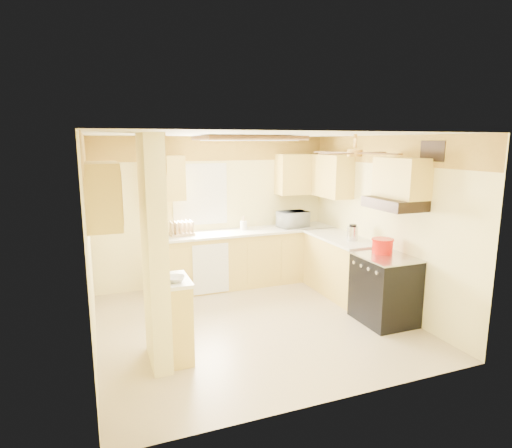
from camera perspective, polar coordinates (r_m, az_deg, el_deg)
name	(u,v)px	position (r m, az deg, el deg)	size (l,w,h in m)	color
floor	(255,324)	(5.91, -0.19, -13.15)	(4.00, 4.00, 0.00)	tan
ceiling	(254,134)	(5.40, -0.21, 11.85)	(4.00, 4.00, 0.00)	white
wall_back	(215,211)	(7.30, -5.52, 1.71)	(4.00, 4.00, 0.00)	#FFEE9B
wall_front	(331,275)	(3.87, 9.95, -6.74)	(4.00, 4.00, 0.00)	#FFEE9B
wall_left	(89,246)	(5.18, -21.38, -2.81)	(3.80, 3.80, 0.00)	#FFEE9B
wall_right	(383,223)	(6.50, 16.52, 0.16)	(3.80, 3.80, 0.00)	#FFEE9B
wallpaper_border	(214,149)	(7.19, -5.63, 9.98)	(4.00, 0.02, 0.40)	#FDCD4A
partition_column	(154,253)	(4.68, -13.39, -3.76)	(0.20, 0.70, 2.50)	#FFEE9B
partition_ledge	(178,320)	(4.97, -10.40, -12.52)	(0.25, 0.55, 0.90)	#E0C05B
ledge_top	(176,280)	(4.80, -10.60, -7.37)	(0.28, 0.58, 0.04)	white
lower_cabinets_back	(249,258)	(7.34, -1.00, -4.58)	(3.00, 0.60, 0.90)	#E0C05B
lower_cabinets_right	(341,267)	(6.99, 11.20, -5.60)	(0.60, 1.40, 0.90)	#E0C05B
countertop_back	(249,231)	(7.22, -0.98, -1.01)	(3.04, 0.64, 0.04)	white
countertop_right	(341,238)	(6.87, 11.28, -1.84)	(0.64, 1.44, 0.04)	white
dishwasher_panel	(211,269)	(6.85, -6.03, -5.97)	(0.58, 0.02, 0.80)	white
window	(200,194)	(7.18, -7.46, 3.94)	(0.92, 0.02, 1.02)	white
upper_cab_back_left	(165,178)	(6.88, -12.08, 5.99)	(0.60, 0.35, 0.70)	#E0C05B
upper_cab_back_right	(302,174)	(7.63, 6.11, 6.64)	(0.90, 0.35, 0.70)	#E0C05B
upper_cab_right	(329,176)	(7.35, 9.73, 6.38)	(0.35, 1.00, 0.70)	#E0C05B
upper_cab_left_wall	(102,196)	(4.83, -19.79, 3.59)	(0.35, 0.75, 0.70)	#E0C05B
upper_cab_over_stove	(401,178)	(5.87, 18.79, 5.83)	(0.35, 0.76, 0.52)	#E0C05B
stove	(385,289)	(6.08, 16.78, -8.29)	(0.68, 0.77, 0.92)	black
range_hood	(394,204)	(5.85, 17.95, 2.61)	(0.50, 0.76, 0.14)	black
poster_menu	(163,196)	(4.58, -12.34, 3.63)	(0.02, 0.42, 0.57)	black
poster_nashville	(165,256)	(4.71, -12.01, -4.25)	(0.02, 0.42, 0.57)	black
ceiling_light_panel	(248,138)	(5.90, -1.05, 11.34)	(1.35, 0.95, 0.06)	brown
ceiling_fan	(355,153)	(5.24, 13.03, 9.26)	(1.15, 1.15, 0.26)	gold
vent_grate	(433,151)	(5.70, 22.49, 8.98)	(0.02, 0.40, 0.25)	black
microwave	(293,219)	(7.50, 4.96, 0.64)	(0.50, 0.34, 0.28)	white
bowl	(175,279)	(4.70, -10.77, -7.21)	(0.22, 0.22, 0.05)	white
dutch_oven	(382,246)	(6.09, 16.50, -2.79)	(0.30, 0.30, 0.20)	red
kettle	(353,233)	(6.62, 12.76, -1.18)	(0.16, 0.16, 0.25)	silver
dish_rack	(181,230)	(6.94, -9.92, -0.82)	(0.40, 0.30, 0.22)	tan
utensil_crock	(244,225)	(7.27, -1.68, -0.15)	(0.11, 0.11, 0.23)	white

